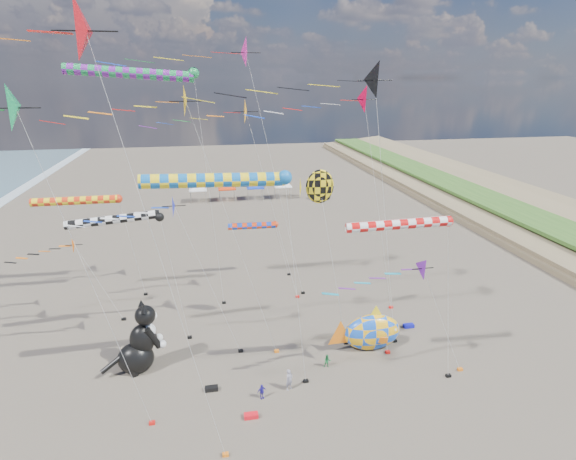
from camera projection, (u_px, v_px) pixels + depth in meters
The scene contains 27 objects.
delta_kite_0 at pixel (248, 115), 38.11m from camera, with size 11.95×2.35×19.21m.
delta_kite_1 at pixel (4, 111), 21.24m from camera, with size 11.96×2.46×20.68m.
delta_kite_2 at pixel (408, 272), 29.90m from camera, with size 10.14×1.67×9.68m.
delta_kite_3 at pixel (191, 105), 28.62m from camera, with size 12.59×2.24×20.49m.
delta_kite_4 at pixel (102, 37), 18.05m from camera, with size 12.67×2.72×23.87m.
delta_kite_5 at pixel (342, 102), 35.48m from camera, with size 13.48×2.38×20.37m.
delta_kite_6 at pixel (345, 83), 29.64m from camera, with size 15.75×2.72×22.00m.
delta_kite_7 at pixel (70, 255), 37.69m from camera, with size 7.82×1.56×7.81m.
delta_kite_8 at pixel (232, 56), 37.08m from camera, with size 17.80×2.67×24.06m.
delta_kite_9 at pixel (169, 212), 31.11m from camera, with size 10.21×1.82×13.19m.
windsock_0 at pixel (80, 201), 41.04m from camera, with size 9.20×0.81×10.47m.
windsock_1 at pixel (255, 226), 47.13m from camera, with size 6.63×0.74×6.37m.
windsock_2 at pixel (136, 74), 35.60m from camera, with size 11.56×0.91×21.52m.
windsock_3 at pixel (118, 220), 33.38m from camera, with size 8.38×0.69×11.07m.
windsock_4 at pixel (222, 181), 26.45m from camera, with size 10.16×0.89×15.44m.
windsock_5 at pixel (404, 225), 28.13m from camera, with size 8.39×0.68×12.36m.
angelfish_kite at pixel (317, 188), 34.19m from camera, with size 3.74×3.02×14.16m.
cat_inflatable at pixel (138, 338), 32.77m from camera, with size 4.00×2.00×5.40m, color black, non-canonical shape.
fish_inflatable at pixel (371, 332), 35.86m from camera, with size 6.15×2.11×3.91m.
person_adult at pixel (289, 380), 31.20m from camera, with size 0.58×0.38×1.59m, color gray.
child_green at pixel (327, 361), 33.68m from camera, with size 0.52×0.40×1.06m, color #248343.
child_blue at pixel (262, 391), 30.40m from camera, with size 0.64×0.27×1.09m, color #291DA1.
kite_bag_0 at pixel (251, 416), 28.78m from camera, with size 0.90×0.44×0.30m, color red.
kite_bag_1 at pixel (409, 326), 39.22m from camera, with size 0.90×0.44×0.30m, color #1417CC.
kite_bag_2 at pixel (212, 389), 31.29m from camera, with size 0.90×0.44×0.30m, color black.
tent_row at pixel (241, 183), 79.23m from camera, with size 19.20×4.20×3.80m.
parked_car at pixel (320, 196), 80.66m from camera, with size 1.46×3.62×1.23m, color #26262D.
Camera 1 is at (-4.76, -17.92, 20.70)m, focal length 28.00 mm.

